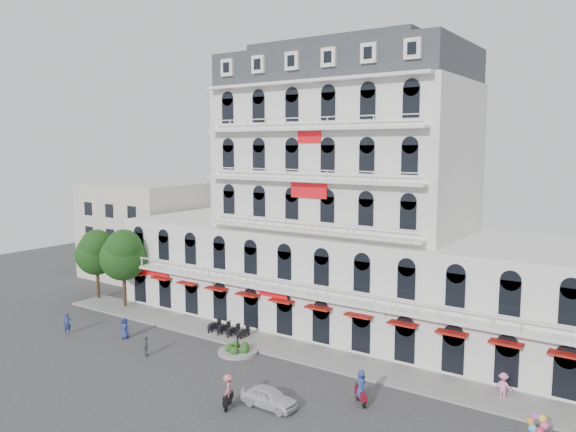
% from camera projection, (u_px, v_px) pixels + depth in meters
% --- Properties ---
extents(ground, '(120.00, 120.00, 0.00)m').
position_uv_depth(ground, '(216.00, 389.00, 38.68)').
color(ground, '#38383A').
rests_on(ground, ground).
extents(sidewalk, '(53.00, 4.00, 0.16)m').
position_uv_depth(sidewalk, '(289.00, 349.00, 46.04)').
color(sidewalk, gray).
rests_on(sidewalk, ground).
extents(main_building, '(45.00, 15.00, 25.80)m').
position_uv_depth(main_building, '(344.00, 218.00, 52.19)').
color(main_building, silver).
rests_on(main_building, ground).
extents(flank_building_west, '(14.00, 10.00, 12.00)m').
position_uv_depth(flank_building_west, '(143.00, 231.00, 71.14)').
color(flank_building_west, beige).
rests_on(flank_building_west, ground).
extents(traffic_island, '(3.20, 3.20, 1.60)m').
position_uv_depth(traffic_island, '(238.00, 350.00, 45.24)').
color(traffic_island, gray).
rests_on(traffic_island, ground).
extents(parked_scooter_row, '(4.40, 1.80, 1.10)m').
position_uv_depth(parked_scooter_row, '(229.00, 336.00, 49.45)').
color(parked_scooter_row, black).
rests_on(parked_scooter_row, ground).
extents(tree_west_outer, '(4.50, 4.48, 7.76)m').
position_uv_depth(tree_west_outer, '(97.00, 251.00, 60.74)').
color(tree_west_outer, '#382314').
rests_on(tree_west_outer, ground).
extents(tree_west_inner, '(4.76, 4.76, 8.25)m').
position_uv_depth(tree_west_inner, '(123.00, 254.00, 57.49)').
color(tree_west_inner, '#382314').
rests_on(tree_west_inner, ground).
extents(parked_car, '(3.87, 1.56, 1.32)m').
position_uv_depth(parked_car, '(269.00, 397.00, 35.87)').
color(parked_car, silver).
rests_on(parked_car, ground).
extents(rider_east, '(1.35, 1.26, 2.30)m').
position_uv_depth(rider_east, '(361.00, 387.00, 36.22)').
color(rider_east, maroon).
rests_on(rider_east, ground).
extents(rider_center, '(1.08, 1.58, 2.21)m').
position_uv_depth(rider_center, '(228.00, 390.00, 35.71)').
color(rider_center, black).
rests_on(rider_center, ground).
extents(pedestrian_left, '(1.06, 0.89, 1.86)m').
position_uv_depth(pedestrian_left, '(125.00, 328.00, 48.69)').
color(pedestrian_left, navy).
rests_on(pedestrian_left, ground).
extents(pedestrian_mid, '(1.06, 0.78, 1.67)m').
position_uv_depth(pedestrian_mid, '(146.00, 346.00, 44.57)').
color(pedestrian_mid, '#55565C').
rests_on(pedestrian_mid, ground).
extents(pedestrian_right, '(1.19, 0.71, 1.81)m').
position_uv_depth(pedestrian_right, '(503.00, 386.00, 36.95)').
color(pedestrian_right, pink).
rests_on(pedestrian_right, ground).
extents(pedestrian_far, '(0.71, 0.83, 1.92)m').
position_uv_depth(pedestrian_far, '(67.00, 323.00, 49.84)').
color(pedestrian_far, navy).
rests_on(pedestrian_far, ground).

